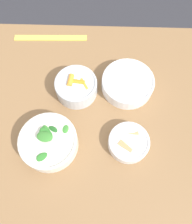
{
  "coord_description": "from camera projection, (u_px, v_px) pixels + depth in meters",
  "views": [
    {
      "loc": [
        0.07,
        -0.33,
        1.48
      ],
      "look_at": [
        0.06,
        -0.02,
        0.78
      ],
      "focal_mm": 35.0,
      "sensor_mm": 36.0,
      "label": 1
    }
  ],
  "objects": [
    {
      "name": "bowl_carrots",
      "position": [
        76.0,
        87.0,
        0.81
      ],
      "size": [
        0.15,
        0.15,
        0.08
      ],
      "color": "silver",
      "rests_on": "dining_table"
    },
    {
      "name": "ground_plane",
      "position": [
        88.0,
        155.0,
        1.49
      ],
      "size": [
        10.0,
        10.0,
        0.0
      ],
      "primitive_type": "plane",
      "color": "#2D2D33"
    },
    {
      "name": "dining_table",
      "position": [
        83.0,
        121.0,
        0.91
      ],
      "size": [
        1.32,
        0.83,
        0.75
      ],
      "color": "olive",
      "rests_on": "ground_plane"
    },
    {
      "name": "bowl_beans_hotdog",
      "position": [
        128.0,
        84.0,
        0.83
      ],
      "size": [
        0.2,
        0.2,
        0.05
      ],
      "color": "white",
      "rests_on": "dining_table"
    },
    {
      "name": "bowl_greens",
      "position": [
        49.0,
        142.0,
        0.72
      ],
      "size": [
        0.19,
        0.19,
        0.09
      ],
      "color": "silver",
      "rests_on": "dining_table"
    },
    {
      "name": "ruler",
      "position": [
        51.0,
        38.0,
        0.95
      ],
      "size": [
        0.31,
        0.04,
        0.0
      ],
      "color": "#EADB4C",
      "rests_on": "dining_table"
    },
    {
      "name": "bowl_cookies",
      "position": [
        129.0,
        142.0,
        0.74
      ],
      "size": [
        0.14,
        0.14,
        0.04
      ],
      "color": "white",
      "rests_on": "dining_table"
    }
  ]
}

